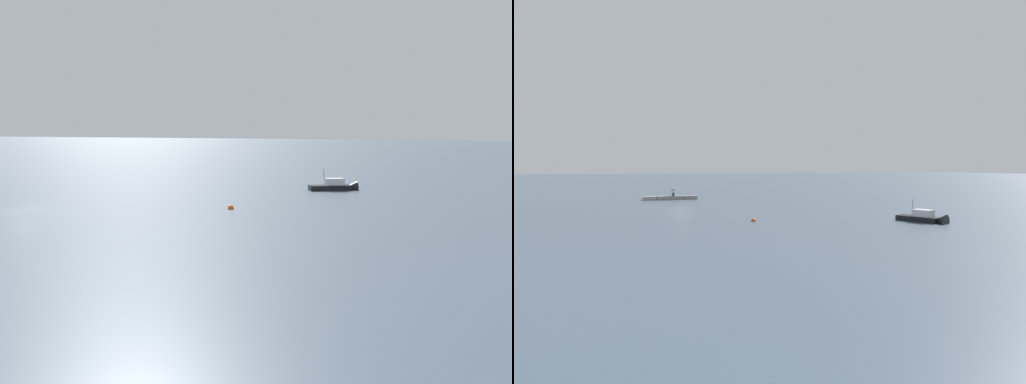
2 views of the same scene
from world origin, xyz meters
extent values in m
plane|color=#475666|center=(0.00, 0.00, 0.00)|extent=(500.00, 500.00, 0.00)
cube|color=gray|center=(-3.60, -16.42, 0.32)|extent=(2.34, 1.60, 0.65)
cube|color=gray|center=(-1.20, -16.42, 0.32)|extent=(2.34, 1.60, 0.65)
cube|color=gray|center=(1.20, -16.42, 0.32)|extent=(2.34, 1.60, 0.65)
cube|color=gray|center=(3.60, -16.42, 0.32)|extent=(2.34, 1.60, 0.65)
cube|color=#1E2333|center=(-0.56, -16.20, 0.73)|extent=(0.37, 0.43, 0.16)
cube|color=navy|center=(-0.55, -16.48, 0.91)|extent=(0.41, 0.23, 0.52)
sphere|color=tan|center=(-0.55, -16.48, 1.27)|extent=(0.22, 0.22, 0.22)
cylinder|color=black|center=(-0.55, -16.35, 1.17)|extent=(0.02, 0.02, 1.05)
cone|color=navy|center=(-0.55, -16.35, 1.76)|extent=(1.26, 1.26, 0.22)
sphere|color=black|center=(-0.55, -16.35, 1.90)|extent=(0.05, 0.05, 0.05)
cube|color=black|center=(-23.69, 22.42, 0.19)|extent=(3.55, 4.95, 0.78)
cone|color=black|center=(-24.69, 24.52, 0.19)|extent=(2.19, 2.18, 1.64)
cube|color=silver|center=(-23.93, 22.92, 0.97)|extent=(2.06, 2.41, 0.78)
cube|color=#283847|center=(-24.17, 23.43, 1.01)|extent=(1.15, 0.62, 0.54)
cylinder|color=black|center=(-23.39, 21.78, 1.91)|extent=(0.05, 0.05, 1.09)
sphere|color=#EA5914|center=(-6.33, 16.89, 0.09)|extent=(0.54, 0.54, 0.54)
camera|label=1|loc=(41.58, 34.66, 7.44)|focal=41.09mm
camera|label=2|loc=(6.35, 62.76, 6.28)|focal=30.39mm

